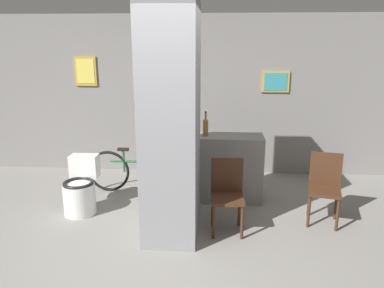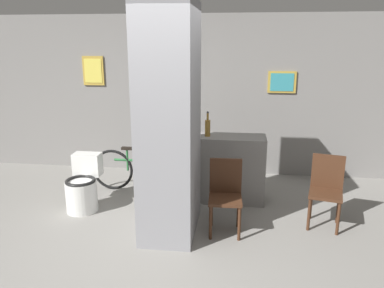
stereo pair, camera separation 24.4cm
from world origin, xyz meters
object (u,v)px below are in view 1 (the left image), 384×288
Objects in this scene: chair_by_doorway at (325,185)px; bicycle at (140,171)px; chair_near_pillar at (227,192)px; bottle_tall at (206,127)px; toilet at (81,190)px.

chair_by_doorway reaches higher than bicycle.
bicycle is (-1.25, 1.07, -0.15)m from chair_near_pillar.
bottle_tall is (0.97, -0.21, 0.73)m from bicycle.
chair_near_pillar is 1.00× the size of chair_by_doorway.
toilet is 2.09× the size of bottle_tall.
chair_near_pillar is at bearing -152.23° from chair_by_doorway.
chair_near_pillar is 1.66m from bicycle.
toilet is 3.09m from chair_by_doorway.
toilet is at bearing 166.88° from chair_near_pillar.
bicycle is at bearing 48.19° from toilet.
chair_by_doorway is at bearing -17.37° from bicycle.
bicycle is at bearing 176.05° from chair_by_doorway.
toilet is at bearing -131.81° from bicycle.
bottle_tall is at bearing -12.17° from bicycle.
chair_by_doorway is 2.51× the size of bottle_tall.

